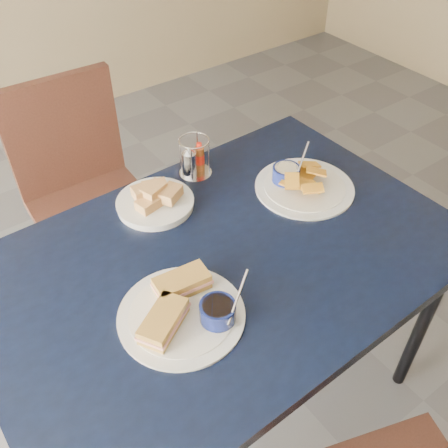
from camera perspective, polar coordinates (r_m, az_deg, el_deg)
dining_table at (r=1.45m, az=-0.03°, el=-5.11°), size 1.36×0.92×0.75m
chair_far at (r=2.08m, az=-16.02°, el=4.62°), size 0.46×0.44×0.94m
sandwich_plate at (r=1.25m, az=-4.58°, el=-9.60°), size 0.32×0.32×0.12m
plantain_plate at (r=1.64m, az=8.64°, el=4.67°), size 0.32×0.32×0.12m
bread_basket at (r=1.56m, az=-7.88°, el=2.73°), size 0.24×0.24×0.08m
condiment_caddy at (r=1.66m, az=-3.52°, el=7.31°), size 0.11×0.11×0.14m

